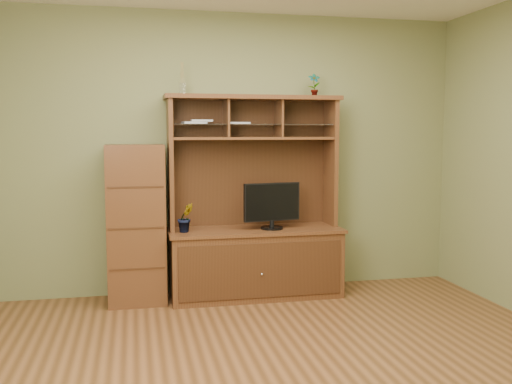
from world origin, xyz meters
name	(u,v)px	position (x,y,z in m)	size (l,w,h in m)	color
room	(288,165)	(0.00, 0.00, 1.35)	(4.54, 4.04, 2.74)	#502F16
media_hutch	(255,241)	(0.15, 1.73, 0.52)	(1.66, 0.61, 1.90)	#462414
monitor	(272,205)	(0.30, 1.65, 0.88)	(0.55, 0.21, 0.43)	black
orchid_plant	(186,218)	(-0.51, 1.65, 0.78)	(0.15, 0.12, 0.27)	#265B1F
top_plant	(314,85)	(0.75, 1.80, 2.01)	(0.12, 0.08, 0.22)	#396222
reed_diffuser	(182,82)	(-0.51, 1.80, 2.02)	(0.06, 0.06, 0.30)	silver
magazines	(211,122)	(-0.25, 1.81, 1.65)	(0.64, 0.19, 0.04)	silver
side_cabinet	(136,224)	(-0.95, 1.75, 0.72)	(0.52, 0.47, 1.45)	#462414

